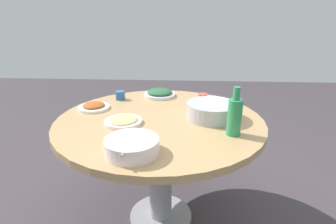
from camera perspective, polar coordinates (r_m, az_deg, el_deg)
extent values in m
plane|color=#41393E|center=(2.01, -1.52, -21.34)|extent=(8.00, 8.00, 0.00)
cylinder|color=#99999E|center=(2.00, -1.52, -21.02)|extent=(0.42, 0.42, 0.03)
cylinder|color=#99999E|center=(1.79, -1.63, -12.55)|extent=(0.15, 0.15, 0.67)
cylinder|color=tan|center=(1.62, -1.76, -1.94)|extent=(1.23, 1.23, 0.04)
cylinder|color=#B2B5BA|center=(1.62, 9.25, 0.28)|extent=(0.30, 0.30, 0.09)
ellipsoid|color=white|center=(1.62, 9.26, 0.44)|extent=(0.25, 0.25, 0.10)
cube|color=white|center=(1.67, 11.12, 2.59)|extent=(0.14, 0.15, 0.01)
cylinder|color=white|center=(1.22, -7.64, -7.16)|extent=(0.25, 0.25, 0.07)
cylinder|color=#35140D|center=(1.23, -7.63, -7.43)|extent=(0.22, 0.22, 0.05)
cylinder|color=silver|center=(1.21, -7.70, -6.12)|extent=(0.27, 0.04, 0.01)
cylinder|color=silver|center=(2.04, -1.76, 3.65)|extent=(0.23, 0.23, 0.02)
ellipsoid|color=#295B37|center=(2.03, -1.77, 4.26)|extent=(0.19, 0.19, 0.04)
cylinder|color=white|center=(1.84, -15.37, 0.92)|extent=(0.20, 0.20, 0.02)
ellipsoid|color=#A74D1E|center=(1.83, -15.41, 1.39)|extent=(0.14, 0.14, 0.03)
cylinder|color=white|center=(1.56, -9.42, -2.03)|extent=(0.21, 0.21, 0.02)
ellipsoid|color=#D6BE76|center=(1.56, -9.45, -1.59)|extent=(0.17, 0.17, 0.03)
cylinder|color=#2C9055|center=(1.41, 13.85, -1.14)|extent=(0.07, 0.07, 0.19)
cylinder|color=#2C9055|center=(1.37, 14.29, 3.81)|extent=(0.03, 0.03, 0.07)
cylinder|color=#305C9D|center=(1.99, -10.05, 3.48)|extent=(0.07, 0.07, 0.06)
cylinder|color=#CD5247|center=(1.93, 7.34, 3.07)|extent=(0.06, 0.06, 0.06)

